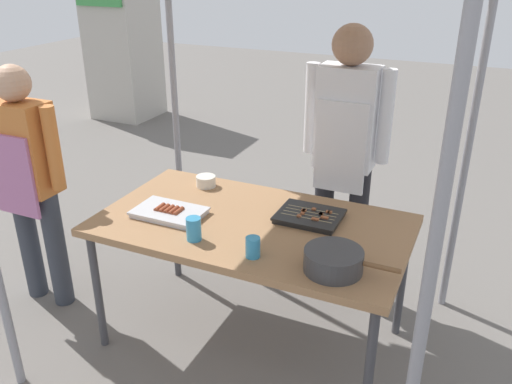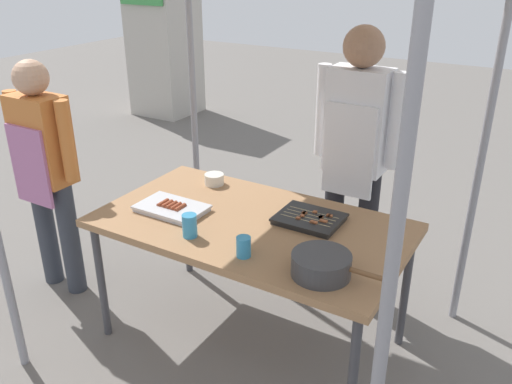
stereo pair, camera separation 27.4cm
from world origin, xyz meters
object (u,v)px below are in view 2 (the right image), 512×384
Objects in this scene: stall_table at (251,231)px; condiment_bowl at (214,179)px; customer_nearby at (45,163)px; cooking_wok at (322,264)px; drink_cup_by_wok at (244,247)px; vendor_woman at (356,146)px; neighbor_stall_left at (164,37)px; tray_meat_skewers at (310,219)px; drink_cup_near_edge at (190,226)px; tray_grilled_sausages at (172,208)px.

stall_table is 13.81× the size of condiment_bowl.
condiment_bowl is at bearing 28.01° from customer_nearby.
cooking_wok and drink_cup_by_wok have the same top height.
vendor_woman is 1.13× the size of customer_nearby.
tray_meat_skewers is at bearing -41.97° from neighbor_stall_left.
condiment_bowl is (-0.44, 0.31, 0.09)m from stall_table.
drink_cup_near_edge reaches higher than condiment_bowl.
neighbor_stall_left is at bearing 129.89° from tray_grilled_sausages.
tray_grilled_sausages is 0.18× the size of neighbor_stall_left.
tray_grilled_sausages is 0.88× the size of cooking_wok.
customer_nearby reaches higher than stall_table.
tray_grilled_sausages is 0.96m from cooking_wok.
drink_cup_near_edge is at bearing 175.47° from drink_cup_by_wok.
vendor_woman is at bearing 49.40° from tray_grilled_sausages.
tray_grilled_sausages is 0.42m from condiment_bowl.
condiment_bowl reaches higher than tray_grilled_sausages.
drink_cup_near_edge is at bearing -178.86° from cooking_wok.
tray_meat_skewers is 0.72m from condiment_bowl.
stall_table is at bearing 7.31° from customer_nearby.
customer_nearby is at bearing -172.69° from stall_table.
tray_grilled_sausages is 3.77× the size of drink_cup_by_wok.
drink_cup_by_wok is 1.05m from vendor_woman.
stall_table is at bearing 68.86° from vendor_woman.
tray_grilled_sausages is 0.74m from tray_meat_skewers.
drink_cup_near_edge reaches higher than cooking_wok.
tray_meat_skewers is 2.82× the size of drink_cup_near_edge.
condiment_bowl is 4.35m from neighbor_stall_left.
condiment_bowl is 0.99× the size of drink_cup_near_edge.
condiment_bowl reaches higher than tray_meat_skewers.
tray_meat_skewers is (0.26, 0.15, 0.07)m from stall_table.
vendor_woman reaches higher than customer_nearby.
cooking_wok reaches higher than stall_table.
drink_cup_near_edge is at bearing -34.33° from tray_grilled_sausages.
neighbor_stall_left is (-2.98, 3.16, 0.23)m from condiment_bowl.
vendor_woman is at bearing 29.69° from condiment_bowl.
condiment_bowl is (-0.01, 0.42, 0.01)m from tray_grilled_sausages.
tray_meat_skewers is at bearing 88.32° from vendor_woman.
drink_cup_by_wok is (0.33, -0.03, -0.01)m from drink_cup_near_edge.
drink_cup_by_wok is (0.15, -0.31, 0.10)m from stall_table.
drink_cup_by_wok is (0.58, -0.20, 0.03)m from tray_grilled_sausages.
drink_cup_by_wok is (0.59, -0.62, 0.02)m from condiment_bowl.
cooking_wok is at bearing -58.77° from tray_meat_skewers.
drink_cup_by_wok reaches higher than condiment_bowl.
neighbor_stall_left is (-3.94, 3.74, 0.21)m from cooking_wok.
stall_table is 0.55m from condiment_bowl.
stall_table is 0.36m from drink_cup_by_wok.
stall_table is 0.95× the size of vendor_woman.
drink_cup_near_edge reaches higher than drink_cup_by_wok.
neighbor_stall_left is (-3.57, 3.78, 0.21)m from drink_cup_by_wok.
drink_cup_near_edge reaches higher than tray_grilled_sausages.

